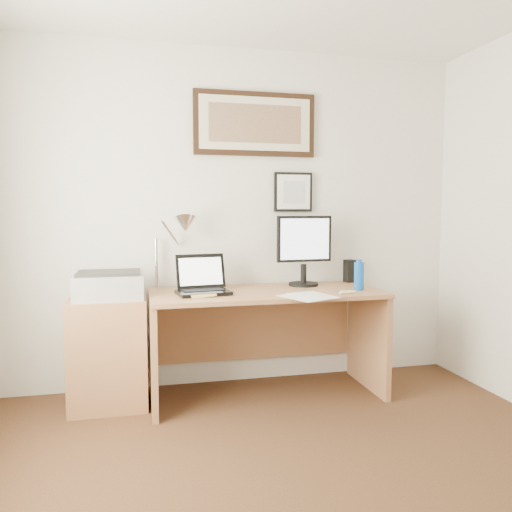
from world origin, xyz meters
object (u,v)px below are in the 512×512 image
object	(u,v)px
lcd_monitor	(304,247)
laptop	(202,285)
side_cabinet	(109,353)
book	(185,293)
printer	(109,285)
water_bottle	(359,276)
desk	(263,321)

from	to	relation	value
lcd_monitor	laptop	bearing A→B (deg)	-167.66
side_cabinet	book	size ratio (longest dim) A/B	2.67
printer	side_cabinet	bearing A→B (deg)	179.11
laptop	side_cabinet	bearing A→B (deg)	175.42
printer	book	bearing A→B (deg)	-11.10
lcd_monitor	water_bottle	bearing A→B (deg)	-42.17
side_cabinet	desk	bearing A→B (deg)	1.89
laptop	book	bearing A→B (deg)	-159.47
book	laptop	distance (m)	0.14
side_cabinet	printer	world-z (taller)	printer
book	lcd_monitor	bearing A→B (deg)	13.49
book	lcd_monitor	size ratio (longest dim) A/B	0.52
laptop	lcd_monitor	size ratio (longest dim) A/B	0.71
book	lcd_monitor	distance (m)	0.97
desk	lcd_monitor	world-z (taller)	lcd_monitor
laptop	desk	bearing A→B (deg)	10.83
water_bottle	laptop	bearing A→B (deg)	174.13
lcd_monitor	book	bearing A→B (deg)	-166.51
water_bottle	desk	distance (m)	0.75
water_bottle	printer	distance (m)	1.71
water_bottle	lcd_monitor	xyz separation A→B (m)	(-0.31, 0.28, 0.19)
desk	lcd_monitor	bearing A→B (deg)	14.35
side_cabinet	printer	distance (m)	0.45
book	printer	size ratio (longest dim) A/B	0.62
side_cabinet	book	distance (m)	0.65
side_cabinet	water_bottle	world-z (taller)	water_bottle
lcd_monitor	printer	xyz separation A→B (m)	(-1.39, -0.12, -0.22)
lcd_monitor	side_cabinet	bearing A→B (deg)	-175.09
water_bottle	lcd_monitor	distance (m)	0.46
laptop	lcd_monitor	world-z (taller)	lcd_monitor
side_cabinet	book	bearing A→B (deg)	-10.78
lcd_monitor	printer	bearing A→B (deg)	-175.02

